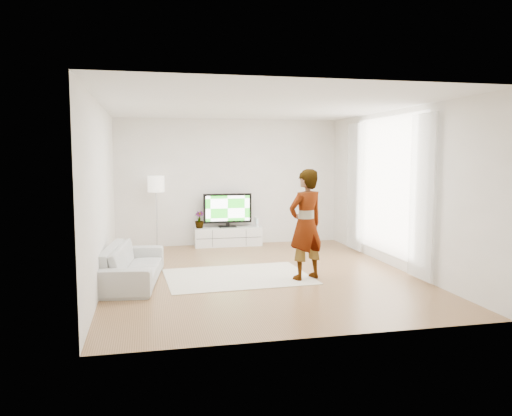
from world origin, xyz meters
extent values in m
plane|color=#9F7547|center=(0.00, 0.00, 0.00)|extent=(6.00, 6.00, 0.00)
plane|color=white|center=(0.00, 0.00, 2.80)|extent=(6.00, 6.00, 0.00)
cube|color=white|center=(-2.50, 0.00, 1.40)|extent=(0.02, 6.00, 2.80)
cube|color=white|center=(2.50, 0.00, 1.40)|extent=(0.02, 6.00, 2.80)
cube|color=white|center=(0.00, 3.00, 1.40)|extent=(5.00, 0.02, 2.80)
cube|color=white|center=(0.00, -3.00, 1.40)|extent=(5.00, 0.02, 2.80)
cube|color=white|center=(2.48, 0.30, 1.45)|extent=(0.01, 2.60, 2.50)
cube|color=white|center=(2.40, -1.00, 1.35)|extent=(0.04, 0.70, 2.60)
cube|color=white|center=(2.40, 1.60, 1.35)|extent=(0.04, 0.70, 2.60)
cube|color=white|center=(-0.08, 2.77, 0.21)|extent=(1.48, 0.42, 0.42)
cube|color=black|center=(-0.08, 2.55, 0.21)|extent=(1.44, 0.00, 0.01)
cube|color=black|center=(-0.45, 2.55, 0.21)|extent=(0.01, 0.00, 0.37)
cube|color=black|center=(0.29, 2.55, 0.21)|extent=(0.01, 0.00, 0.37)
cube|color=black|center=(-0.08, 2.79, 0.43)|extent=(0.38, 0.21, 0.02)
cube|color=black|center=(-0.08, 2.79, 0.47)|extent=(0.08, 0.05, 0.08)
cube|color=black|center=(-0.08, 2.79, 0.84)|extent=(1.07, 0.06, 0.65)
cube|color=#1FA31A|center=(-0.08, 2.76, 0.84)|extent=(0.98, 0.01, 0.55)
cube|color=white|center=(0.57, 2.77, 0.52)|extent=(0.07, 0.16, 0.21)
cube|color=#4CB2FF|center=(0.57, 2.69, 0.54)|extent=(0.01, 0.00, 0.11)
imported|color=#3F7238|center=(-0.71, 2.77, 0.60)|extent=(0.27, 0.27, 0.37)
cube|color=beige|center=(-0.38, -0.09, 0.01)|extent=(2.42, 1.80, 0.01)
imported|color=#334772|center=(0.66, -0.49, 0.90)|extent=(0.76, 0.64, 1.77)
imported|color=#B0AFAB|center=(-2.06, -0.11, 0.29)|extent=(1.03, 2.10, 0.59)
cylinder|color=silver|center=(-1.62, 2.70, 0.01)|extent=(0.27, 0.27, 0.02)
cylinder|color=silver|center=(-1.62, 2.70, 0.62)|extent=(0.03, 0.03, 1.21)
cylinder|color=white|center=(-1.62, 2.70, 1.40)|extent=(0.35, 0.35, 0.34)
camera|label=1|loc=(-1.81, -8.04, 1.99)|focal=35.00mm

